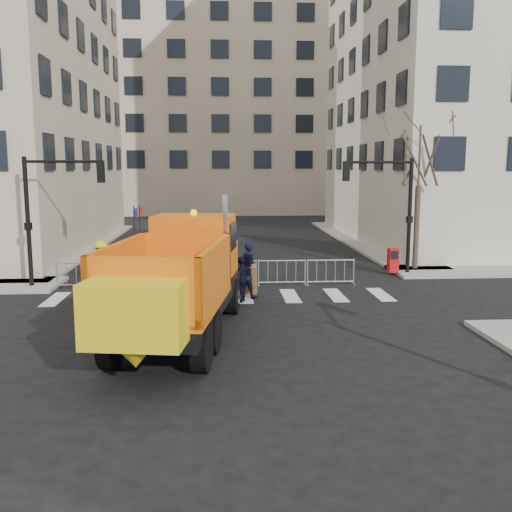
{
  "coord_description": "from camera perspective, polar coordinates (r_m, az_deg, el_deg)",
  "views": [
    {
      "loc": [
        -0.26,
        -16.12,
        4.95
      ],
      "look_at": [
        0.96,
        2.5,
        2.06
      ],
      "focal_mm": 40.0,
      "sensor_mm": 36.0,
      "label": 1
    }
  ],
  "objects": [
    {
      "name": "worker",
      "position": [
        24.63,
        -15.2,
        -0.59
      ],
      "size": [
        1.18,
        0.69,
        1.81
      ],
      "primitive_type": "imported",
      "rotation": [
        0.0,
        0.0,
        0.01
      ],
      "color": "#CBCF18",
      "rests_on": "sidewalk_back"
    },
    {
      "name": "traffic_light_left",
      "position": [
        24.96,
        -21.84,
        3.01
      ],
      "size": [
        0.18,
        0.18,
        5.4
      ],
      "primitive_type": "cylinder",
      "color": "black",
      "rests_on": "ground"
    },
    {
      "name": "traffic_light_right",
      "position": [
        27.17,
        15.1,
        3.76
      ],
      "size": [
        0.18,
        0.18,
        5.4
      ],
      "primitive_type": "cylinder",
      "color": "black",
      "rests_on": "ground"
    },
    {
      "name": "street_tree",
      "position": [
        28.28,
        15.89,
        6.05
      ],
      "size": [
        3.0,
        3.0,
        7.5
      ],
      "primitive_type": null,
      "color": "#382B21",
      "rests_on": "ground"
    },
    {
      "name": "newspaper_box",
      "position": [
        27.23,
        13.54,
        -0.41
      ],
      "size": [
        0.47,
        0.43,
        1.1
      ],
      "primitive_type": "cube",
      "rotation": [
        0.0,
        0.0,
        0.06
      ],
      "color": "red",
      "rests_on": "sidewalk_back"
    },
    {
      "name": "sidewalk_back",
      "position": [
        25.1,
        -3.09,
        -2.4
      ],
      "size": [
        64.0,
        5.0,
        0.15
      ],
      "primitive_type": "cube",
      "color": "gray",
      "rests_on": "ground"
    },
    {
      "name": "crowd_barriers",
      "position": [
        24.13,
        -4.86,
        -1.72
      ],
      "size": [
        12.6,
        0.6,
        1.1
      ],
      "primitive_type": null,
      "color": "#9EA0A5",
      "rests_on": "ground"
    },
    {
      "name": "cop_a",
      "position": [
        23.09,
        -0.83,
        -1.05
      ],
      "size": [
        0.87,
        0.81,
        1.99
      ],
      "primitive_type": "imported",
      "rotation": [
        0.0,
        0.0,
        3.75
      ],
      "color": "black",
      "rests_on": "ground"
    },
    {
      "name": "cop_b",
      "position": [
        21.81,
        -0.93,
        -1.98
      ],
      "size": [
        1.04,
        0.95,
        1.73
      ],
      "primitive_type": "imported",
      "rotation": [
        0.0,
        0.0,
        2.71
      ],
      "color": "black",
      "rests_on": "ground"
    },
    {
      "name": "ground",
      "position": [
        16.87,
        -2.74,
        -8.26
      ],
      "size": [
        120.0,
        120.0,
        0.0
      ],
      "primitive_type": "plane",
      "color": "black",
      "rests_on": "ground"
    },
    {
      "name": "building_far",
      "position": [
        68.49,
        -3.63,
        14.7
      ],
      "size": [
        30.0,
        18.0,
        24.0
      ],
      "primitive_type": "cube",
      "color": "tan",
      "rests_on": "ground"
    },
    {
      "name": "cop_c",
      "position": [
        21.12,
        -1.46,
        -2.34
      ],
      "size": [
        0.76,
        1.1,
        1.73
      ],
      "primitive_type": "imported",
      "rotation": [
        0.0,
        0.0,
        4.34
      ],
      "color": "black",
      "rests_on": "ground"
    },
    {
      "name": "plow_truck",
      "position": [
        16.51,
        -7.75,
        -2.12
      ],
      "size": [
        4.57,
        10.99,
        4.15
      ],
      "rotation": [
        0.0,
        0.0,
        1.41
      ],
      "color": "black",
      "rests_on": "ground"
    }
  ]
}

